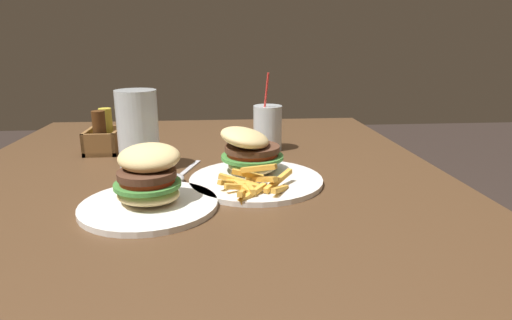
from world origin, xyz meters
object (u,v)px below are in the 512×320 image
at_px(juice_glass, 268,130).
at_px(condiment_caddy, 104,137).
at_px(meal_plate_near, 252,162).
at_px(meal_plate_far, 149,187).
at_px(spoon, 173,178).
at_px(beer_glass, 138,133).

height_order(juice_glass, condiment_caddy, juice_glass).
bearing_deg(meal_plate_near, juice_glass, -13.86).
bearing_deg(meal_plate_near, meal_plate_far, 127.28).
xyz_separation_m(meal_plate_near, meal_plate_far, (-0.14, 0.18, 0.00)).
distance_m(spoon, meal_plate_far, 0.14).
height_order(meal_plate_near, juice_glass, juice_glass).
height_order(beer_glass, condiment_caddy, beer_glass).
bearing_deg(meal_plate_near, spoon, 93.12).
height_order(meal_plate_near, beer_glass, beer_glass).
bearing_deg(beer_glass, juice_glass, -63.66).
distance_m(beer_glass, meal_plate_far, 0.24).
distance_m(spoon, condiment_caddy, 0.32).
bearing_deg(condiment_caddy, spoon, -142.66).
relative_size(juice_glass, meal_plate_far, 0.86).
xyz_separation_m(meal_plate_near, juice_glass, (0.23, -0.06, 0.02)).
bearing_deg(juice_glass, spoon, 138.63).
bearing_deg(meal_plate_far, spoon, -11.20).
relative_size(beer_glass, meal_plate_far, 0.75).
relative_size(meal_plate_near, meal_plate_far, 1.14).
distance_m(meal_plate_near, spoon, 0.16).
height_order(meal_plate_far, condiment_caddy, meal_plate_far).
bearing_deg(juice_glass, beer_glass, 116.34).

